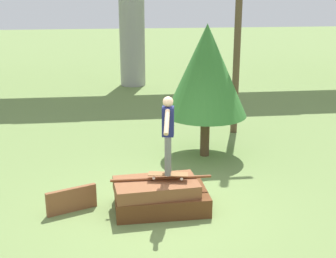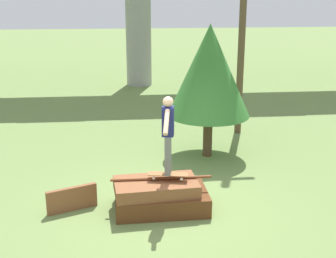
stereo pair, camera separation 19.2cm
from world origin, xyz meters
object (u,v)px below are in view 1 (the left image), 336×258
Objects in this scene: skateboard at (168,174)px; utility_pole at (239,0)px; skater at (168,130)px; tree_behind_left at (206,71)px.

utility_pole is at bearing 62.05° from skateboard.
skater is (-0.00, 0.00, 0.90)m from skateboard.
tree_behind_left is (1.32, 2.99, 0.58)m from skater.
skater is at bearing -113.84° from tree_behind_left.
skateboard is 3.59m from tree_behind_left.
skateboard is at bearing -14.04° from skater.
skater is 0.45× the size of tree_behind_left.
skater is at bearing 165.96° from skateboard.
tree_behind_left is at bearing 66.16° from skateboard.
tree_behind_left is at bearing 66.16° from skater.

